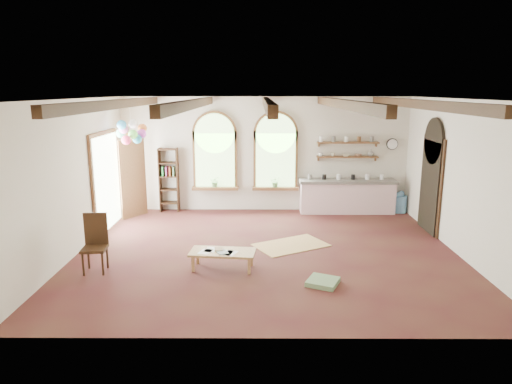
{
  "coord_description": "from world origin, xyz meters",
  "views": [
    {
      "loc": [
        -0.19,
        -9.24,
        3.38
      ],
      "look_at": [
        -0.24,
        0.6,
        1.17
      ],
      "focal_mm": 32.0,
      "sensor_mm": 36.0,
      "label": 1
    }
  ],
  "objects_px": {
    "kitchen_counter": "(347,196)",
    "coffee_table": "(223,253)",
    "side_chair": "(95,255)",
    "balloon_cluster": "(131,132)"
  },
  "relations": [
    {
      "from": "kitchen_counter",
      "to": "coffee_table",
      "type": "distance_m",
      "value": 5.24
    },
    {
      "from": "side_chair",
      "to": "kitchen_counter",
      "type": "bearing_deg",
      "value": 37.73
    },
    {
      "from": "coffee_table",
      "to": "side_chair",
      "type": "height_order",
      "value": "side_chair"
    },
    {
      "from": "kitchen_counter",
      "to": "coffee_table",
      "type": "height_order",
      "value": "kitchen_counter"
    },
    {
      "from": "side_chair",
      "to": "balloon_cluster",
      "type": "bearing_deg",
      "value": 92.33
    },
    {
      "from": "coffee_table",
      "to": "balloon_cluster",
      "type": "xyz_separation_m",
      "value": [
        -2.54,
        3.27,
        2.01
      ]
    },
    {
      "from": "kitchen_counter",
      "to": "balloon_cluster",
      "type": "distance_m",
      "value": 6.07
    },
    {
      "from": "balloon_cluster",
      "to": "side_chair",
      "type": "bearing_deg",
      "value": -87.67
    },
    {
      "from": "side_chair",
      "to": "balloon_cluster",
      "type": "relative_size",
      "value": 0.96
    },
    {
      "from": "side_chair",
      "to": "balloon_cluster",
      "type": "xyz_separation_m",
      "value": [
        -0.14,
        3.41,
        2.01
      ]
    }
  ]
}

